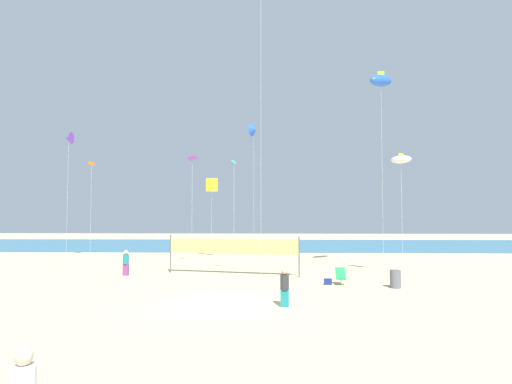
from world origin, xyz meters
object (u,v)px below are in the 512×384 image
kite_violet_delta (69,138)px  kite_cyan_diamond (234,166)px  kite_blue_delta (254,130)px  volleyball_net (232,248)px  kite_white_inflatable (401,160)px  beachgoer_teal_shirt (126,262)px  beach_handbag (328,282)px  folding_beach_chair (341,276)px  kite_violet_diamond (192,158)px  kite_yellow_box (212,185)px  kite_orange_diamond (92,165)px  trash_barrel (395,279)px  beachgoer_charcoal_shirt (285,286)px  kite_blue_inflatable (381,81)px

kite_violet_delta → kite_cyan_diamond: size_ratio=1.45×
kite_blue_delta → kite_cyan_diamond: (-0.89, -9.48, -4.15)m
volleyball_net → kite_white_inflatable: (10.15, -0.59, 5.34)m
volleyball_net → kite_white_inflatable: kite_white_inflatable is taller
beachgoer_teal_shirt → beach_handbag: size_ratio=3.84×
beachgoer_teal_shirt → folding_beach_chair: size_ratio=1.73×
folding_beach_chair → beach_handbag: (-0.69, -0.02, -0.31)m
kite_violet_diamond → beach_handbag: bearing=-40.6°
folding_beach_chair → kite_yellow_box: (-8.57, 12.86, 5.68)m
beach_handbag → kite_violet_delta: kite_violet_delta is taller
kite_violet_delta → kite_violet_diamond: kite_violet_delta is taller
kite_blue_delta → kite_cyan_diamond: size_ratio=1.61×
kite_yellow_box → kite_orange_diamond: kite_orange_diamond is taller
beach_handbag → kite_violet_delta: bearing=151.0°
kite_blue_delta → folding_beach_chair: bearing=-68.4°
trash_barrel → beach_handbag: 3.41m
trash_barrel → beach_handbag: size_ratio=2.26×
trash_barrel → kite_violet_delta: (-22.36, 11.46, 9.31)m
folding_beach_chair → kite_orange_diamond: 24.29m
beachgoer_charcoal_shirt → kite_violet_diamond: 15.64m
kite_violet_diamond → kite_blue_inflatable: 13.95m
kite_white_inflatable → kite_violet_diamond: bearing=161.4°
beach_handbag → kite_cyan_diamond: kite_cyan_diamond is taller
beachgoer_charcoal_shirt → kite_cyan_diamond: kite_cyan_diamond is taller
beachgoer_teal_shirt → trash_barrel: (15.05, -3.87, -0.37)m
beachgoer_teal_shirt → kite_yellow_box: 11.89m
beachgoer_teal_shirt → kite_blue_inflatable: size_ratio=0.12×
kite_orange_diamond → beachgoer_teal_shirt: bearing=-57.6°
beachgoer_teal_shirt → kite_violet_delta: kite_violet_delta is taller
volleyball_net → kite_orange_diamond: (-12.94, 9.82, 6.30)m
beachgoer_charcoal_shirt → volleyball_net: bearing=121.6°
kite_cyan_diamond → kite_violet_diamond: (-3.34, 4.09, 1.06)m
beachgoer_charcoal_shirt → volleyball_net: size_ratio=0.19×
kite_blue_inflatable → kite_yellow_box: bearing=148.2°
kite_white_inflatable → kite_orange_diamond: bearing=155.7°
beachgoer_charcoal_shirt → kite_white_inflatable: size_ratio=0.21×
beachgoer_teal_shirt → beachgoer_charcoal_shirt: size_ratio=1.00×
folding_beach_chair → volleyball_net: volleyball_net is taller
kite_violet_diamond → kite_blue_inflatable: (12.92, -2.04, 4.86)m
kite_blue_delta → kite_orange_diamond: bearing=177.9°
beachgoer_charcoal_shirt → trash_barrel: 7.30m
beachgoer_charcoal_shirt → kite_cyan_diamond: 10.71m
kite_yellow_box → kite_blue_inflatable: size_ratio=0.51×
kite_yellow_box → kite_blue_delta: kite_blue_delta is taller
kite_violet_delta → kite_blue_inflatable: 24.20m
folding_beach_chair → trash_barrel: (2.59, -0.91, -0.01)m
kite_blue_delta → kite_violet_diamond: size_ratio=1.43×
beach_handbag → kite_violet_delta: size_ratio=0.04×
kite_orange_diamond → kite_blue_inflatable: (22.64, -7.94, 4.62)m
volleyball_net → kite_blue_inflatable: size_ratio=0.62×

